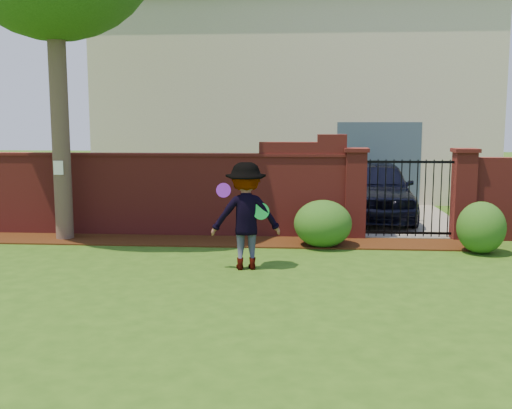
# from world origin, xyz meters

# --- Properties ---
(ground) EXTENTS (80.00, 80.00, 0.01)m
(ground) POSITION_xyz_m (0.00, 0.00, -0.01)
(ground) COLOR #2A5114
(ground) RESTS_ON ground
(mulch_bed) EXTENTS (11.10, 1.08, 0.03)m
(mulch_bed) POSITION_xyz_m (-0.95, 3.34, 0.01)
(mulch_bed) COLOR black
(mulch_bed) RESTS_ON ground
(brick_wall) EXTENTS (8.70, 0.31, 2.16)m
(brick_wall) POSITION_xyz_m (-2.01, 4.00, 0.93)
(brick_wall) COLOR maroon
(brick_wall) RESTS_ON ground
(pillar_left) EXTENTS (0.50, 0.50, 1.88)m
(pillar_left) POSITION_xyz_m (2.40, 4.00, 0.96)
(pillar_left) COLOR maroon
(pillar_left) RESTS_ON ground
(pillar_right) EXTENTS (0.50, 0.50, 1.88)m
(pillar_right) POSITION_xyz_m (4.60, 4.00, 0.96)
(pillar_right) COLOR maroon
(pillar_right) RESTS_ON ground
(iron_gate) EXTENTS (1.78, 0.03, 1.60)m
(iron_gate) POSITION_xyz_m (3.50, 4.00, 0.85)
(iron_gate) COLOR black
(iron_gate) RESTS_ON ground
(driveway) EXTENTS (3.20, 8.00, 0.01)m
(driveway) POSITION_xyz_m (3.50, 8.00, 0.01)
(driveway) COLOR slate
(driveway) RESTS_ON ground
(house) EXTENTS (12.40, 6.40, 6.30)m
(house) POSITION_xyz_m (1.00, 12.00, 3.16)
(house) COLOR beige
(house) RESTS_ON ground
(car) EXTENTS (1.88, 4.38, 1.47)m
(car) POSITION_xyz_m (3.13, 6.38, 0.74)
(car) COLOR black
(car) RESTS_ON ground
(paper_notice) EXTENTS (0.20, 0.01, 0.28)m
(paper_notice) POSITION_xyz_m (-3.60, 3.21, 1.50)
(paper_notice) COLOR white
(paper_notice) RESTS_ON tree
(shrub_left) EXTENTS (1.12, 1.12, 0.92)m
(shrub_left) POSITION_xyz_m (1.70, 3.03, 0.46)
(shrub_left) COLOR #184E17
(shrub_left) RESTS_ON ground
(shrub_middle) EXTENTS (0.88, 0.88, 0.97)m
(shrub_middle) POSITION_xyz_m (4.60, 2.68, 0.48)
(shrub_middle) COLOR #184E17
(shrub_middle) RESTS_ON ground
(man) EXTENTS (1.23, 0.83, 1.77)m
(man) POSITION_xyz_m (0.37, 1.18, 0.88)
(man) COLOR gray
(man) RESTS_ON ground
(frisbee_purple) EXTENTS (0.24, 0.08, 0.24)m
(frisbee_purple) POSITION_xyz_m (0.02, 1.10, 1.32)
(frisbee_purple) COLOR purple
(frisbee_purple) RESTS_ON man
(frisbee_green) EXTENTS (0.28, 0.13, 0.27)m
(frisbee_green) POSITION_xyz_m (0.63, 1.11, 0.98)
(frisbee_green) COLOR #1BCF48
(frisbee_green) RESTS_ON man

